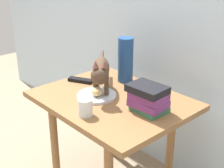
% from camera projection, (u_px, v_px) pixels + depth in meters
% --- Properties ---
extents(side_table, '(0.80, 0.63, 0.60)m').
position_uv_depth(side_table, '(112.00, 111.00, 1.73)').
color(side_table, olive).
rests_on(side_table, ground).
extents(plate, '(0.21, 0.21, 0.01)m').
position_uv_depth(plate, '(97.00, 95.00, 1.71)').
color(plate, silver).
rests_on(plate, side_table).
extents(bread_roll, '(0.10, 0.09, 0.05)m').
position_uv_depth(bread_roll, '(97.00, 91.00, 1.68)').
color(bread_roll, '#E0BC7A').
rests_on(bread_roll, plate).
extents(cat, '(0.37, 0.34, 0.23)m').
position_uv_depth(cat, '(101.00, 71.00, 1.70)').
color(cat, '#4C3828').
rests_on(cat, side_table).
extents(book_stack, '(0.19, 0.15, 0.14)m').
position_uv_depth(book_stack, '(148.00, 98.00, 1.53)').
color(book_stack, '#336B4C').
rests_on(book_stack, side_table).
extents(green_vase, '(0.09, 0.09, 0.27)m').
position_uv_depth(green_vase, '(126.00, 60.00, 1.87)').
color(green_vase, navy).
rests_on(green_vase, side_table).
extents(candle_jar, '(0.07, 0.07, 0.08)m').
position_uv_depth(candle_jar, '(85.00, 108.00, 1.50)').
color(candle_jar, silver).
rests_on(candle_jar, side_table).
extents(tv_remote, '(0.15, 0.11, 0.02)m').
position_uv_depth(tv_remote, '(80.00, 80.00, 1.90)').
color(tv_remote, black).
rests_on(tv_remote, side_table).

